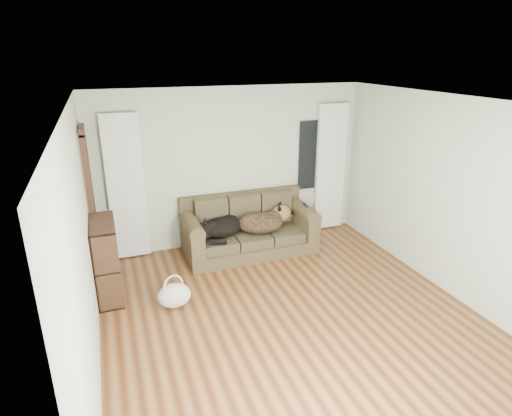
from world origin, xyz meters
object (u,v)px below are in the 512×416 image
object	(u,v)px
dog_shepherd	(263,223)
tote_bag	(174,295)
sofa	(249,226)
bookshelf	(106,262)
dog_black_lab	(219,229)

from	to	relation	value
dog_shepherd	tote_bag	size ratio (longest dim) A/B	1.82
sofa	bookshelf	xyz separation A→B (m)	(-2.21, -0.63, 0.05)
sofa	bookshelf	bearing A→B (deg)	-164.01
sofa	dog_shepherd	world-z (taller)	sofa
dog_black_lab	dog_shepherd	bearing A→B (deg)	-12.55
sofa	tote_bag	world-z (taller)	sofa
dog_black_lab	bookshelf	world-z (taller)	bookshelf
sofa	dog_shepherd	distance (m)	0.22
dog_black_lab	bookshelf	size ratio (longest dim) A/B	0.67
dog_black_lab	tote_bag	size ratio (longest dim) A/B	1.66
dog_black_lab	bookshelf	distance (m)	1.80
sofa	dog_black_lab	distance (m)	0.51
dog_shepherd	tote_bag	distance (m)	2.05
dog_black_lab	dog_shepherd	size ratio (longest dim) A/B	0.91
sofa	bookshelf	size ratio (longest dim) A/B	1.98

